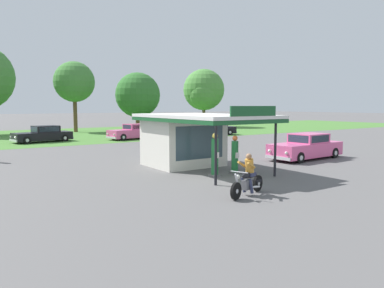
{
  "coord_description": "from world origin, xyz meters",
  "views": [
    {
      "loc": [
        -10.5,
        -13.5,
        3.37
      ],
      "look_at": [
        0.25,
        2.25,
        1.4
      ],
      "focal_mm": 35.11,
      "sensor_mm": 36.0,
      "label": 1
    }
  ],
  "objects_px": {
    "motorcycle_with_rider": "(248,178)",
    "parked_car_back_row_centre_left": "(43,135)",
    "featured_classic_sedan": "(306,147)",
    "bystander_strolling_foreground": "(154,136)",
    "gas_pump_offside": "(235,156)",
    "parked_car_second_row_spare": "(214,129)",
    "parked_car_back_row_centre": "(133,132)",
    "gas_pump_nearside": "(215,157)"
  },
  "relations": [
    {
      "from": "motorcycle_with_rider",
      "to": "parked_car_back_row_centre_left",
      "type": "relative_size",
      "value": 0.41
    },
    {
      "from": "featured_classic_sedan",
      "to": "bystander_strolling_foreground",
      "type": "xyz_separation_m",
      "value": [
        -4.24,
        12.28,
        0.1
      ]
    },
    {
      "from": "motorcycle_with_rider",
      "to": "parked_car_back_row_centre_left",
      "type": "height_order",
      "value": "motorcycle_with_rider"
    },
    {
      "from": "gas_pump_offside",
      "to": "bystander_strolling_foreground",
      "type": "bearing_deg",
      "value": 77.95
    },
    {
      "from": "parked_car_back_row_centre_left",
      "to": "motorcycle_with_rider",
      "type": "bearing_deg",
      "value": -86.83
    },
    {
      "from": "motorcycle_with_rider",
      "to": "parked_car_second_row_spare",
      "type": "xyz_separation_m",
      "value": [
        16.74,
        23.8,
        0.02
      ]
    },
    {
      "from": "gas_pump_offside",
      "to": "parked_car_second_row_spare",
      "type": "xyz_separation_m",
      "value": [
        14.24,
        20.15,
        -0.19
      ]
    },
    {
      "from": "featured_classic_sedan",
      "to": "parked_car_back_row_centre_left",
      "type": "bearing_deg",
      "value": 117.98
    },
    {
      "from": "featured_classic_sedan",
      "to": "parked_car_back_row_centre_left",
      "type": "relative_size",
      "value": 1.03
    },
    {
      "from": "parked_car_back_row_centre",
      "to": "parked_car_back_row_centre_left",
      "type": "bearing_deg",
      "value": 166.78
    },
    {
      "from": "gas_pump_nearside",
      "to": "parked_car_back_row_centre",
      "type": "relative_size",
      "value": 0.39
    },
    {
      "from": "gas_pump_offside",
      "to": "bystander_strolling_foreground",
      "type": "relative_size",
      "value": 1.22
    },
    {
      "from": "gas_pump_nearside",
      "to": "parked_car_back_row_centre_left",
      "type": "distance_m",
      "value": 22.53
    },
    {
      "from": "gas_pump_nearside",
      "to": "parked_car_second_row_spare",
      "type": "bearing_deg",
      "value": 52.46
    },
    {
      "from": "gas_pump_nearside",
      "to": "bystander_strolling_foreground",
      "type": "distance_m",
      "value": 14.36
    },
    {
      "from": "parked_car_back_row_centre_left",
      "to": "bystander_strolling_foreground",
      "type": "height_order",
      "value": "bystander_strolling_foreground"
    },
    {
      "from": "motorcycle_with_rider",
      "to": "gas_pump_nearside",
      "type": "bearing_deg",
      "value": 71.07
    },
    {
      "from": "motorcycle_with_rider",
      "to": "parked_car_back_row_centre_left",
      "type": "bearing_deg",
      "value": 93.17
    },
    {
      "from": "parked_car_back_row_centre",
      "to": "bystander_strolling_foreground",
      "type": "xyz_separation_m",
      "value": [
        -1.3,
        -6.71,
        0.12
      ]
    },
    {
      "from": "featured_classic_sedan",
      "to": "parked_car_back_row_centre_left",
      "type": "distance_m",
      "value": 23.68
    },
    {
      "from": "parked_car_back_row_centre",
      "to": "gas_pump_nearside",
      "type": "bearing_deg",
      "value": -104.99
    },
    {
      "from": "parked_car_back_row_centre",
      "to": "parked_car_back_row_centre_left",
      "type": "distance_m",
      "value": 8.39
    },
    {
      "from": "parked_car_back_row_centre",
      "to": "parked_car_back_row_centre_left",
      "type": "relative_size",
      "value": 0.97
    },
    {
      "from": "gas_pump_nearside",
      "to": "bystander_strolling_foreground",
      "type": "xyz_separation_m",
      "value": [
        4.18,
        13.74,
        -0.13
      ]
    },
    {
      "from": "featured_classic_sedan",
      "to": "parked_car_back_row_centre_left",
      "type": "xyz_separation_m",
      "value": [
        -11.11,
        20.91,
        -0.04
      ]
    },
    {
      "from": "featured_classic_sedan",
      "to": "parked_car_second_row_spare",
      "type": "bearing_deg",
      "value": 69.29
    },
    {
      "from": "gas_pump_offside",
      "to": "featured_classic_sedan",
      "type": "bearing_deg",
      "value": 11.47
    },
    {
      "from": "gas_pump_nearside",
      "to": "parked_car_back_row_centre",
      "type": "xyz_separation_m",
      "value": [
        5.47,
        20.45,
        -0.25
      ]
    },
    {
      "from": "featured_classic_sedan",
      "to": "parked_car_back_row_centre",
      "type": "xyz_separation_m",
      "value": [
        -2.94,
        18.99,
        -0.03
      ]
    },
    {
      "from": "bystander_strolling_foreground",
      "to": "gas_pump_offside",
      "type": "bearing_deg",
      "value": -102.05
    },
    {
      "from": "gas_pump_offside",
      "to": "motorcycle_with_rider",
      "type": "xyz_separation_m",
      "value": [
        -2.5,
        -3.65,
        -0.21
      ]
    },
    {
      "from": "featured_classic_sedan",
      "to": "gas_pump_offside",
      "type": "bearing_deg",
      "value": -168.53
    },
    {
      "from": "parked_car_second_row_spare",
      "to": "bystander_strolling_foreground",
      "type": "bearing_deg",
      "value": -150.42
    },
    {
      "from": "motorcycle_with_rider",
      "to": "parked_car_back_row_centre_left",
      "type": "xyz_separation_m",
      "value": [
        -1.44,
        26.02,
        0.03
      ]
    },
    {
      "from": "parked_car_second_row_spare",
      "to": "motorcycle_with_rider",
      "type": "bearing_deg",
      "value": -125.11
    },
    {
      "from": "gas_pump_nearside",
      "to": "parked_car_second_row_spare",
      "type": "relative_size",
      "value": 0.38
    },
    {
      "from": "motorcycle_with_rider",
      "to": "parked_car_back_row_centre",
      "type": "bearing_deg",
      "value": 74.4
    },
    {
      "from": "gas_pump_nearside",
      "to": "gas_pump_offside",
      "type": "height_order",
      "value": "gas_pump_nearside"
    },
    {
      "from": "parked_car_back_row_centre",
      "to": "featured_classic_sedan",
      "type": "bearing_deg",
      "value": -81.19
    },
    {
      "from": "motorcycle_with_rider",
      "to": "bystander_strolling_foreground",
      "type": "height_order",
      "value": "motorcycle_with_rider"
    },
    {
      "from": "gas_pump_offside",
      "to": "featured_classic_sedan",
      "type": "height_order",
      "value": "gas_pump_offside"
    },
    {
      "from": "gas_pump_offside",
      "to": "bystander_strolling_foreground",
      "type": "distance_m",
      "value": 14.05
    }
  ]
}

